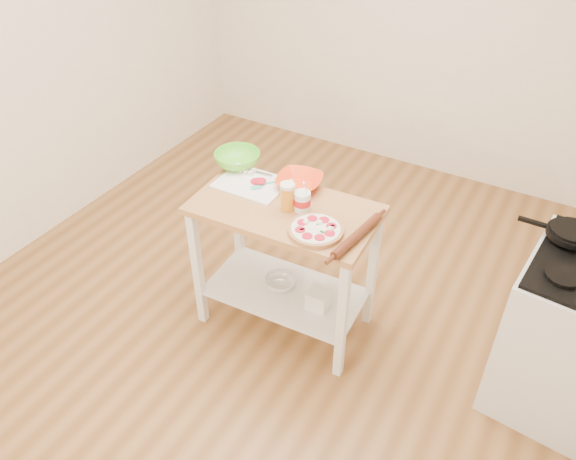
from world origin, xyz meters
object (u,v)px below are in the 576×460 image
at_px(skillet, 570,233).
at_px(shelf_glass_bowl, 280,282).
at_px(green_bowl, 237,159).
at_px(spatula, 262,185).
at_px(rolling_pin, 357,236).
at_px(prep_island, 285,243).
at_px(knife, 246,170).
at_px(pizza, 316,230).
at_px(cutting_board, 252,183).
at_px(gas_stove, 571,336).
at_px(shelf_bin, 318,299).
at_px(beer_pint, 288,197).
at_px(yogurt_tub, 302,201).
at_px(orange_bowl, 299,182).

xyz_separation_m(skillet, shelf_glass_bowl, (-1.46, -0.41, -0.68)).
bearing_deg(green_bowl, skillet, 5.58).
height_order(spatula, rolling_pin, rolling_pin).
bearing_deg(prep_island, knife, 152.91).
distance_m(skillet, pizza, 1.28).
xyz_separation_m(pizza, cutting_board, (-0.55, 0.23, -0.01)).
relative_size(gas_stove, shelf_bin, 8.82).
bearing_deg(spatula, shelf_bin, -62.82).
xyz_separation_m(skillet, shelf_bin, (-1.17, -0.45, -0.65)).
xyz_separation_m(knife, shelf_glass_bowl, (0.34, -0.18, -0.63)).
xyz_separation_m(pizza, beer_pint, (-0.23, 0.11, 0.07)).
bearing_deg(knife, skillet, 1.05).
height_order(gas_stove, cutting_board, gas_stove).
bearing_deg(prep_island, skillet, 16.86).
bearing_deg(yogurt_tub, shelf_glass_bowl, -176.91).
bearing_deg(spatula, pizza, -72.43).
xyz_separation_m(prep_island, pizza, (0.26, -0.12, 0.27)).
xyz_separation_m(beer_pint, shelf_bin, (0.22, -0.01, -0.66)).
distance_m(pizza, knife, 0.72).
distance_m(gas_stove, shelf_glass_bowl, 1.66).
xyz_separation_m(knife, rolling_pin, (0.86, -0.27, 0.01)).
relative_size(cutting_board, knife, 1.50).
height_order(cutting_board, shelf_glass_bowl, cutting_board).
bearing_deg(rolling_pin, knife, 162.79).
xyz_separation_m(skillet, spatula, (-1.63, -0.32, -0.06)).
xyz_separation_m(knife, yogurt_tub, (0.48, -0.17, 0.04)).
relative_size(yogurt_tub, rolling_pin, 0.48).
distance_m(prep_island, pizza, 0.39).
bearing_deg(beer_pint, shelf_bin, -3.57).
bearing_deg(orange_bowl, prep_island, -82.26).
xyz_separation_m(spatula, shelf_bin, (0.46, -0.13, -0.59)).
relative_size(green_bowl, yogurt_tub, 1.42).
distance_m(cutting_board, orange_bowl, 0.28).
relative_size(rolling_pin, shelf_bin, 3.33).
bearing_deg(spatula, shelf_glass_bowl, -73.67).
relative_size(skillet, pizza, 1.29).
distance_m(spatula, yogurt_tub, 0.32).
xyz_separation_m(gas_stove, shelf_glass_bowl, (-1.63, -0.24, -0.18)).
height_order(rolling_pin, shelf_bin, rolling_pin).
height_order(prep_island, rolling_pin, rolling_pin).
distance_m(skillet, cutting_board, 1.73).
height_order(skillet, rolling_pin, skillet).
xyz_separation_m(orange_bowl, shelf_bin, (0.28, -0.25, -0.61)).
xyz_separation_m(pizza, rolling_pin, (0.21, 0.05, 0.01)).
distance_m(gas_stove, spatula, 1.86).
height_order(green_bowl, rolling_pin, green_bowl).
bearing_deg(skillet, orange_bowl, -171.39).
bearing_deg(skillet, spatula, -168.19).
relative_size(gas_stove, knife, 4.12).
height_order(prep_island, shelf_bin, prep_island).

